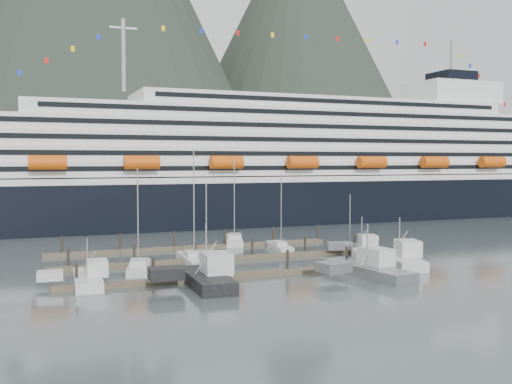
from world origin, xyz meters
The scene contains 17 objects.
ground centered at (0.00, 0.00, 0.00)m, with size 1600.00×1600.00×0.00m, color #4E5C5C.
mountains centered at (52.48, 588.54, 163.40)m, with size 870.00×440.00×420.00m.
cruise_ship centered at (30.03, 54.94, 12.04)m, with size 210.00×30.40×50.30m.
dock_near centered at (-4.93, -9.95, 0.31)m, with size 48.18×2.28×3.20m.
dock_mid centered at (-4.93, 3.05, 0.31)m, with size 48.18×2.28×3.20m.
dock_far centered at (-4.93, 16.05, 0.31)m, with size 48.18×2.28×3.20m.
sailboat_a centered at (-17.33, -1.11, 0.44)m, with size 4.89×9.83×14.31m.
sailboat_b centered at (-8.76, 3.00, 0.45)m, with size 3.23×10.82×16.90m.
sailboat_c centered at (-7.09, 1.77, 0.42)m, with size 5.04×10.78×12.26m.
sailboat_d centered at (8.34, 10.38, 0.40)m, with size 3.70×9.98×13.22m.
sailboat_g centered at (3.68, 19.99, 0.44)m, with size 6.26×11.76×15.94m.
sailboat_h centered at (18.00, 4.83, 0.38)m, with size 3.31×7.97×9.74m.
trawler_a centered at (-24.74, -7.45, 0.82)m, with size 8.21×11.38×6.12m.
trawler_b centered at (-11.78, -13.44, 1.01)m, with size 9.73×12.77×8.26m.
trawler_c centered at (9.35, -15.03, 0.93)m, with size 10.65×14.93×7.43m.
trawler_d centered at (17.86, -9.80, 0.94)m, with size 10.18×13.14×7.52m.
trawler_e centered at (17.89, 0.27, 0.86)m, with size 8.72×10.75×6.61m.
Camera 1 is at (-31.86, -80.81, 14.85)m, focal length 42.00 mm.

